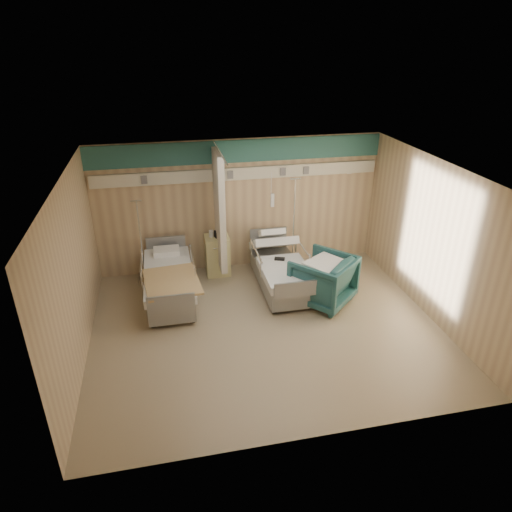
{
  "coord_description": "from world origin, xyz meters",
  "views": [
    {
      "loc": [
        -1.56,
        -6.49,
        4.68
      ],
      "look_at": [
        -0.05,
        0.6,
        1.12
      ],
      "focal_mm": 32.0,
      "sensor_mm": 36.0,
      "label": 1
    }
  ],
  "objects_px": {
    "bed_right": "(280,274)",
    "iv_stand_left": "(144,267)",
    "visitor_armchair": "(323,280)",
    "bed_left": "(170,285)",
    "iv_stand_right": "(293,250)",
    "bedside_cabinet": "(217,255)"
  },
  "relations": [
    {
      "from": "bed_left",
      "to": "iv_stand_right",
      "type": "relative_size",
      "value": 1.07
    },
    {
      "from": "visitor_armchair",
      "to": "iv_stand_right",
      "type": "xyz_separation_m",
      "value": [
        -0.15,
        1.53,
        -0.06
      ]
    },
    {
      "from": "bed_left",
      "to": "bedside_cabinet",
      "type": "bearing_deg",
      "value": 40.6
    },
    {
      "from": "iv_stand_left",
      "to": "bedside_cabinet",
      "type": "bearing_deg",
      "value": 4.44
    },
    {
      "from": "bedside_cabinet",
      "to": "iv_stand_left",
      "type": "bearing_deg",
      "value": -175.56
    },
    {
      "from": "iv_stand_right",
      "to": "iv_stand_left",
      "type": "relative_size",
      "value": 1.12
    },
    {
      "from": "bed_left",
      "to": "visitor_armchair",
      "type": "relative_size",
      "value": 2.07
    },
    {
      "from": "bedside_cabinet",
      "to": "iv_stand_right",
      "type": "xyz_separation_m",
      "value": [
        1.65,
        -0.05,
        -0.01
      ]
    },
    {
      "from": "bed_right",
      "to": "iv_stand_right",
      "type": "relative_size",
      "value": 1.07
    },
    {
      "from": "bedside_cabinet",
      "to": "iv_stand_right",
      "type": "relative_size",
      "value": 0.42
    },
    {
      "from": "iv_stand_right",
      "to": "bedside_cabinet",
      "type": "bearing_deg",
      "value": 178.28
    },
    {
      "from": "iv_stand_left",
      "to": "iv_stand_right",
      "type": "bearing_deg",
      "value": 1.25
    },
    {
      "from": "iv_stand_left",
      "to": "bed_left",
      "type": "bearing_deg",
      "value": -58.43
    },
    {
      "from": "visitor_armchair",
      "to": "bed_left",
      "type": "bearing_deg",
      "value": -55.17
    },
    {
      "from": "bed_right",
      "to": "bed_left",
      "type": "relative_size",
      "value": 1.0
    },
    {
      "from": "bed_left",
      "to": "iv_stand_right",
      "type": "distance_m",
      "value": 2.83
    },
    {
      "from": "iv_stand_right",
      "to": "iv_stand_left",
      "type": "bearing_deg",
      "value": -178.75
    },
    {
      "from": "bed_left",
      "to": "bed_right",
      "type": "bearing_deg",
      "value": 0.0
    },
    {
      "from": "bedside_cabinet",
      "to": "iv_stand_left",
      "type": "height_order",
      "value": "iv_stand_left"
    },
    {
      "from": "bedside_cabinet",
      "to": "bed_right",
      "type": "bearing_deg",
      "value": -38.05
    },
    {
      "from": "visitor_armchair",
      "to": "bedside_cabinet",
      "type": "bearing_deg",
      "value": -83.04
    },
    {
      "from": "bed_right",
      "to": "iv_stand_left",
      "type": "xyz_separation_m",
      "value": [
        -2.68,
        0.78,
        0.05
      ]
    }
  ]
}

